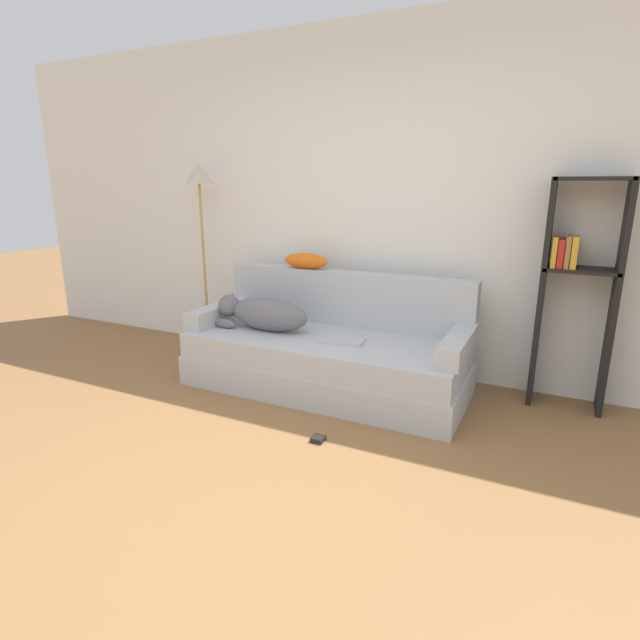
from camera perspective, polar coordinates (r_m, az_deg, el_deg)
The scene contains 12 objects.
ground_plane at distance 2.51m, azimuth -12.19°, elevation -22.08°, with size 20.00×20.00×0.00m, color olive.
wall_back at distance 4.06m, azimuth 7.64°, elevation 12.96°, with size 7.77×0.06×2.70m.
couch at distance 3.79m, azimuth 0.64°, elevation -4.88°, with size 2.09×0.89×0.41m.
couch_backrest at distance 3.99m, azimuth 2.97°, elevation 2.51°, with size 2.05×0.15×0.43m.
couch_arm_left at distance 4.19m, azimuth -11.45°, elevation 0.79°, with size 0.15×0.70×0.14m.
couch_arm_right at distance 3.41m, azimuth 15.49°, elevation -2.80°, with size 0.15×0.70×0.14m.
dog at distance 3.88m, azimuth -6.55°, elevation 0.74°, with size 0.79×0.24×0.26m.
laptop at distance 3.60m, azimuth 2.31°, elevation -2.30°, with size 0.37×0.24×0.02m.
throw_pillow at distance 4.08m, azimuth -1.63°, elevation 6.78°, with size 0.39×0.14×0.13m.
bookshelf at distance 3.72m, azimuth 27.29°, elevation 3.94°, with size 0.47×0.26×1.55m.
floor_lamp at distance 4.62m, azimuth -13.52°, elevation 13.05°, with size 0.24×0.24×1.68m.
power_adapter at distance 3.10m, azimuth -0.22°, elevation -13.43°, with size 0.08×0.08×0.03m.
Camera 1 is at (1.29, -1.53, 1.51)m, focal length 28.00 mm.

